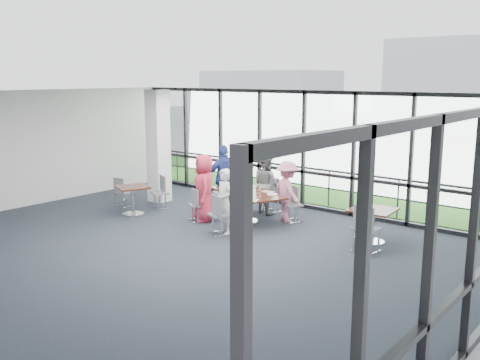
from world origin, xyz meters
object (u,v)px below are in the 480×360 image
Objects in this scene: chair_main_nr at (220,215)px; chair_spare_la at (125,192)px; diner_far_right at (287,192)px; chair_spare_lb at (160,193)px; diner_near_right at (224,202)px; side_table_right at (373,214)px; chair_main_fr at (292,205)px; structural_column at (158,146)px; diner_far_left at (266,184)px; diner_end at (224,177)px; chair_spare_r at (367,229)px; chair_main_fl at (271,196)px; chair_main_end at (222,193)px; side_table_left at (133,191)px; diner_near_left at (204,188)px; chair_main_nl at (198,205)px; main_table at (248,197)px.

chair_main_nr is 3.85m from chair_spare_la.
diner_far_right is 3.63m from chair_spare_lb.
chair_spare_lb is at bearing -176.83° from diner_near_right.
side_table_right is 2.32m from chair_main_fr.
diner_far_left is (3.19, 0.87, -0.82)m from structural_column.
diner_end reaches higher than diner_far_left.
chair_spare_r is (2.58, -0.90, -0.27)m from diner_far_right.
chair_main_fl and chair_main_end have the same top height.
diner_near_right is 1.85m from diner_far_right.
side_table_left is 0.59× the size of diner_near_left.
diner_far_right is 1.77× the size of chair_spare_lb.
chair_spare_lb is (-2.90, 0.80, -0.03)m from chair_main_nr.
diner_end is (2.09, 0.45, -0.72)m from structural_column.
chair_spare_la is (-2.22, -1.57, -0.03)m from chair_main_end.
diner_far_left reaches higher than chair_main_fl.
structural_column is 1.48m from chair_spare_lb.
diner_far_right is 2.20m from chair_main_end.
chair_main_nr is 1.08× the size of chair_spare_lb.
chair_main_fl is (-0.89, 0.55, -0.33)m from diner_far_right.
chair_spare_la is at bearing -103.72° from structural_column.
chair_spare_lb is (-3.45, -1.08, -0.33)m from diner_far_right.
chair_main_nl reaches higher than side_table_left.
chair_main_nr is 1.16× the size of chair_spare_la.
chair_main_nr is (1.48, -1.84, -0.42)m from diner_end.
side_table_left is 1.17× the size of chair_main_fr.
diner_far_right is at bearing 93.70° from chair_main_nr.
diner_far_left is (-0.41, 2.15, 0.02)m from diner_near_right.
chair_main_nr is (-0.56, -1.88, -0.30)m from diner_far_right.
diner_end reaches higher than chair_spare_r.
diner_near_left reaches higher than chair_spare_lb.
diner_near_left is (-4.03, -1.02, 0.20)m from side_table_right.
diner_near_right reaches higher than chair_spare_la.
diner_near_left is at bearing 171.30° from diner_near_right.
structural_column is 3.70× the size of chair_main_fl.
chair_main_end is (-0.13, 0.06, -0.45)m from diner_end.
diner_near_left reaches higher than chair_spare_la.
chair_main_nr is 0.95× the size of chair_spare_r.
side_table_right is 0.99× the size of chair_spare_r.
side_table_right is 3.38m from chair_main_nr.
chair_spare_la reaches higher than side_table_right.
structural_column reaches higher than diner_near_left.
structural_column is 3.45× the size of chair_main_nr.
chair_main_fr is (0.86, 0.70, -0.21)m from main_table.
chair_spare_la is at bearing -153.07° from chair_main_nl.
structural_column reaches higher than diner_far_right.
diner_near_left is at bearing -165.80° from side_table_right.
diner_far_left reaches higher than chair_spare_lb.
diner_near_right is 1.89× the size of chair_spare_la.
diner_far_right reaches higher than side_table_right.
diner_near_left is 2.04× the size of chair_main_nl.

